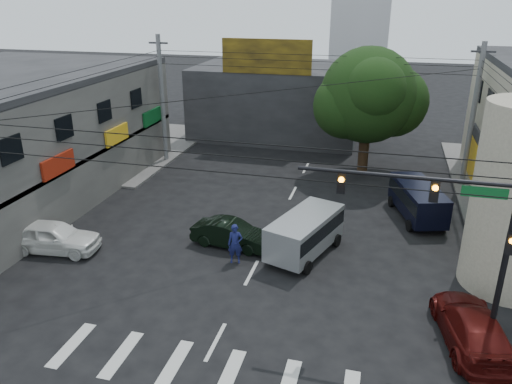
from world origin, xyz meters
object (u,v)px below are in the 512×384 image
at_px(traffic_gantry, 456,223).
at_px(white_compact, 54,237).
at_px(utility_pole_far_right, 472,118).
at_px(maroon_sedan, 472,327).
at_px(traffic_officer, 235,244).
at_px(street_tree, 368,96).
at_px(utility_pole_far_left, 162,100).
at_px(navy_van, 417,202).
at_px(dark_sedan, 232,234).
at_px(silver_minivan, 305,235).

distance_m(traffic_gantry, white_compact, 18.39).
xyz_separation_m(traffic_gantry, utility_pole_far_right, (2.68, 17.00, -0.23)).
distance_m(maroon_sedan, traffic_officer, 10.54).
xyz_separation_m(street_tree, utility_pole_far_left, (-14.50, -1.00, -0.87)).
height_order(utility_pole_far_right, maroon_sedan, utility_pole_far_right).
xyz_separation_m(street_tree, navy_van, (3.43, -6.89, -4.51)).
relative_size(street_tree, navy_van, 1.69).
bearing_deg(traffic_officer, street_tree, 56.73).
distance_m(dark_sedan, silver_minivan, 3.69).
height_order(dark_sedan, maroon_sedan, maroon_sedan).
relative_size(street_tree, traffic_gantry, 1.21).
distance_m(utility_pole_far_right, silver_minivan, 14.83).
distance_m(utility_pole_far_left, traffic_officer, 16.72).
bearing_deg(traffic_officer, dark_sedan, 99.60).
xyz_separation_m(utility_pole_far_left, dark_sedan, (8.85, -11.74, -3.93)).
xyz_separation_m(traffic_gantry, white_compact, (-17.76, 2.56, -4.06)).
xyz_separation_m(street_tree, utility_pole_far_right, (6.50, -1.00, -0.87)).
xyz_separation_m(traffic_gantry, silver_minivan, (-5.80, 5.38, -3.82)).
relative_size(street_tree, maroon_sedan, 1.65).
bearing_deg(dark_sedan, utility_pole_far_left, 44.44).
bearing_deg(street_tree, silver_minivan, -98.90).
xyz_separation_m(street_tree, silver_minivan, (-1.98, -12.62, -4.47)).
xyz_separation_m(utility_pole_far_left, traffic_officer, (9.51, -13.26, -3.63)).
bearing_deg(utility_pole_far_left, traffic_officer, -54.34).
distance_m(street_tree, dark_sedan, 14.74).
relative_size(traffic_gantry, navy_van, 1.40).
height_order(street_tree, white_compact, street_tree).
distance_m(utility_pole_far_left, maroon_sedan, 25.95).
xyz_separation_m(utility_pole_far_right, dark_sedan, (-12.15, -11.74, -3.93)).
xyz_separation_m(utility_pole_far_left, utility_pole_far_right, (21.00, 0.00, 0.00)).
distance_m(utility_pole_far_left, dark_sedan, 15.22).
height_order(utility_pole_far_left, dark_sedan, utility_pole_far_left).
bearing_deg(white_compact, utility_pole_far_left, -3.90).
relative_size(utility_pole_far_right, silver_minivan, 1.82).
distance_m(street_tree, navy_van, 8.92).
distance_m(dark_sedan, navy_van, 10.80).
distance_m(maroon_sedan, silver_minivan, 8.62).
height_order(dark_sedan, traffic_officer, traffic_officer).
bearing_deg(maroon_sedan, white_compact, -16.97).
bearing_deg(white_compact, traffic_officer, -88.59).
relative_size(utility_pole_far_left, silver_minivan, 1.82).
bearing_deg(traffic_officer, white_compact, 173.57).
bearing_deg(maroon_sedan, silver_minivan, -46.43).
xyz_separation_m(utility_pole_far_right, silver_minivan, (-8.48, -11.62, -3.59)).
xyz_separation_m(silver_minivan, navy_van, (5.40, 5.73, -0.04)).
height_order(street_tree, navy_van, street_tree).
bearing_deg(silver_minivan, white_compact, 121.75).
relative_size(utility_pole_far_right, traffic_officer, 4.75).
bearing_deg(utility_pole_far_right, maroon_sedan, -95.26).
relative_size(street_tree, white_compact, 1.85).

